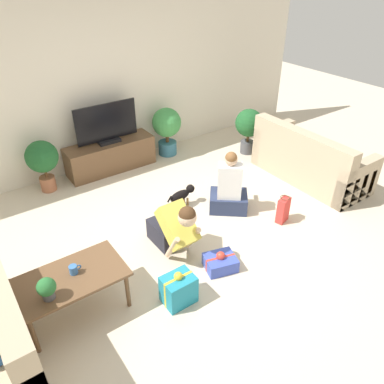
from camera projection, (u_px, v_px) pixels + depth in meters
name	position (u px, v px, depth m)	size (l,w,h in m)	color
ground_plane	(192.00, 242.00, 4.73)	(16.00, 16.00, 0.00)	beige
wall_back	(95.00, 89.00, 5.85)	(8.40, 0.06, 2.60)	silver
sofa_right	(309.00, 161.00, 5.91)	(0.83, 1.83, 0.88)	tan
coffee_table	(71.00, 281.00, 3.59)	(1.04, 0.61, 0.47)	brown
tv_console	(111.00, 156.00, 6.21)	(1.46, 0.44, 0.49)	brown
tv	(107.00, 126.00, 5.93)	(1.02, 0.20, 0.64)	black
potted_plant_corner_right	(249.00, 125.00, 6.59)	(0.49, 0.49, 0.82)	#4C4C51
potted_plant_back_right	(167.00, 127.00, 6.56)	(0.51, 0.51, 0.86)	#336B84
potted_plant_back_left	(42.00, 159.00, 5.50)	(0.47, 0.47, 0.81)	#A36042
person_kneeling	(174.00, 228.00, 4.40)	(0.35, 0.82, 0.80)	#23232D
person_sitting	(229.00, 190.00, 5.17)	(0.66, 0.64, 0.92)	#283351
dog	(182.00, 195.00, 5.31)	(0.51, 0.17, 0.29)	black
gift_box_a	(179.00, 289.00, 3.84)	(0.33, 0.26, 0.40)	teal
gift_box_b	(220.00, 262.00, 4.30)	(0.41, 0.38, 0.23)	#3D51BC
gift_bag_a	(283.00, 210.00, 5.01)	(0.21, 0.15, 0.38)	red
mug	(74.00, 269.00, 3.59)	(0.12, 0.08, 0.09)	#386BAD
tabletop_plant	(47.00, 288.00, 3.28)	(0.17, 0.17, 0.22)	#4C4C51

